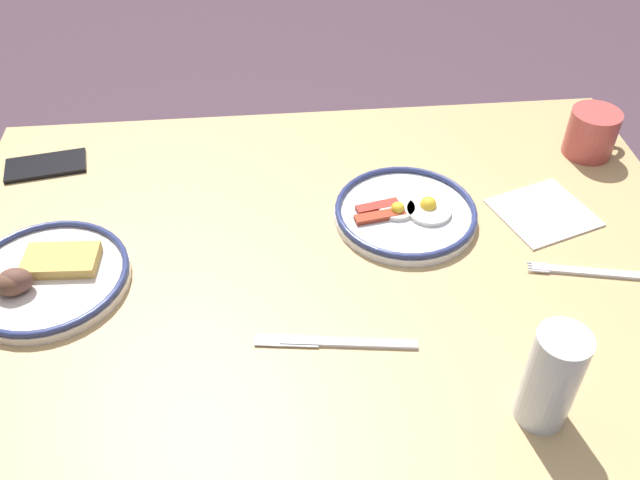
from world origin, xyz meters
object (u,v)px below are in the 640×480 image
Objects in this scene: drinking_glass at (550,382)px; coffee_mug at (593,132)px; fork_near at (593,272)px; cell_phone at (46,166)px; paper_napkin at (543,213)px; plate_near_main at (406,212)px; butter_knife at (336,342)px; plate_center_pancakes at (45,277)px.

coffee_mug is at bearing -116.95° from drinking_glass.
drinking_glass is at bearing 54.83° from fork_near.
cell_phone reaches higher than paper_napkin.
plate_near_main is at bearing 22.77° from coffee_mug.
drinking_glass is 0.65× the size of butter_knife.
plate_center_pancakes is 0.74m from drinking_glass.
cell_phone is (0.06, -0.31, -0.01)m from plate_center_pancakes.
butter_knife is at bearing 32.91° from paper_napkin.
plate_center_pancakes reaches higher than fork_near.
paper_napkin is at bearing 156.31° from cell_phone.
plate_center_pancakes is at bearing -20.45° from butter_knife.
fork_near is at bearing 176.03° from plate_center_pancakes.
plate_near_main reaches higher than cell_phone.
fork_near is at bearing 70.09° from coffee_mug.
paper_napkin is at bearing 177.54° from plate_near_main.
plate_near_main is 1.05× the size of butter_knife.
coffee_mug is at bearing -164.72° from plate_center_pancakes.
drinking_glass is 0.74× the size of fork_near.
plate_near_main is 2.05× the size of coffee_mug.
butter_knife is (0.39, 0.25, 0.00)m from paper_napkin.
drinking_glass is at bearing 150.78° from butter_knife.
plate_center_pancakes is 0.84m from fork_near.
paper_napkin is (-0.81, -0.09, -0.01)m from plate_center_pancakes.
plate_center_pancakes is at bearing -23.81° from drinking_glass.
cell_phone is at bearing -43.70° from butter_knife.
plate_near_main is 0.31m from fork_near.
plate_center_pancakes is 1.67× the size of drinking_glass.
butter_knife is at bearing 60.32° from plate_near_main.
plate_near_main reaches higher than fork_near.
plate_near_main is 1.62× the size of drinking_glass.
drinking_glass reaches higher than butter_knife.
paper_napkin is (0.14, 0.17, -0.04)m from coffee_mug.
fork_near is at bearing 148.17° from cell_phone.
butter_knife is (0.15, 0.26, -0.01)m from plate_near_main.
cell_phone is 0.90m from paper_napkin.
cell_phone is 0.63× the size of butter_knife.
plate_center_pancakes is 1.09× the size of butter_knife.
butter_knife is at bearing 159.55° from plate_center_pancakes.
coffee_mug reaches higher than cell_phone.
coffee_mug is at bearing -157.23° from plate_near_main.
plate_center_pancakes is at bearing 9.97° from plate_near_main.
plate_center_pancakes is 0.82m from paper_napkin.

